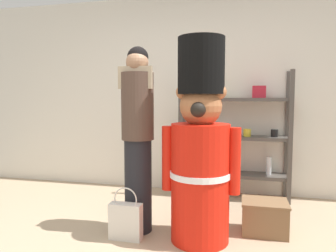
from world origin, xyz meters
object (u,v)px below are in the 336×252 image
person_shopper (138,135)px  display_crate (264,217)px  shopping_bag (126,220)px  teddy_bear_guard (200,152)px  merchandise_shelf (233,134)px

person_shopper → display_crate: size_ratio=4.13×
shopping_bag → teddy_bear_guard: bearing=12.0°
merchandise_shelf → teddy_bear_guard: (-0.24, -1.33, -0.02)m
teddy_bear_guard → shopping_bag: teddy_bear_guard is taller
teddy_bear_guard → display_crate: (0.56, 0.28, -0.63)m
shopping_bag → display_crate: size_ratio=1.13×
merchandise_shelf → person_shopper: bearing=-123.4°
person_shopper → shopping_bag: person_shopper is taller
merchandise_shelf → person_shopper: 1.51m
merchandise_shelf → display_crate: (0.32, -1.05, -0.65)m
merchandise_shelf → shopping_bag: (-0.88, -1.47, -0.63)m
shopping_bag → display_crate: bearing=19.1°
merchandise_shelf → teddy_bear_guard: teddy_bear_guard is taller
merchandise_shelf → shopping_bag: bearing=-121.0°
person_shopper → display_crate: bearing=10.4°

